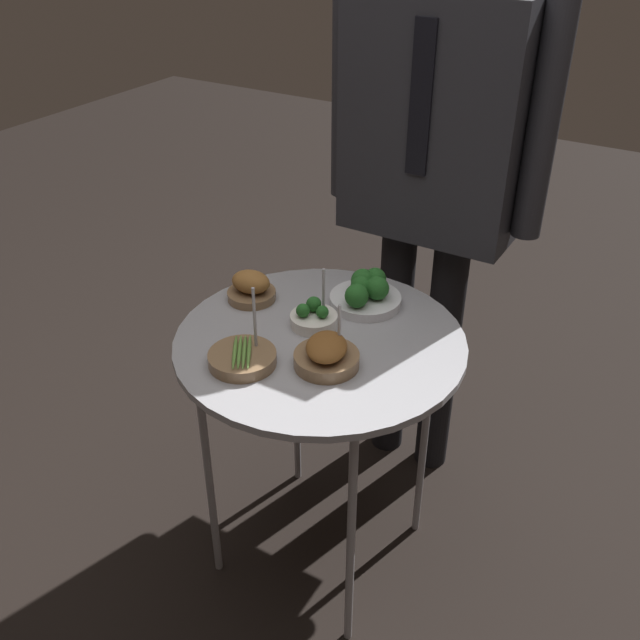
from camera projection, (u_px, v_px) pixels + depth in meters
name	position (u px, v px, depth m)	size (l,w,h in m)	color
ground_plane	(320.00, 546.00, 2.03)	(8.00, 8.00, 0.00)	black
serving_cart	(320.00, 356.00, 1.68)	(0.68, 0.68, 0.72)	#939399
bowl_roast_near_rim	(327.00, 355.00, 1.55)	(0.14, 0.15, 0.14)	brown
bowl_roast_back_right	(251.00, 288.00, 1.79)	(0.12, 0.12, 0.08)	brown
bowl_broccoli_center	(366.00, 292.00, 1.76)	(0.18, 0.18, 0.08)	silver
bowl_broccoli_front_center	(314.00, 317.00, 1.69)	(0.11, 0.11, 0.14)	silver
bowl_asparagus_back_left	(242.00, 358.00, 1.56)	(0.15, 0.15, 0.17)	brown
waiter_figure	(434.00, 148.00, 1.83)	(0.60, 0.23, 1.63)	black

